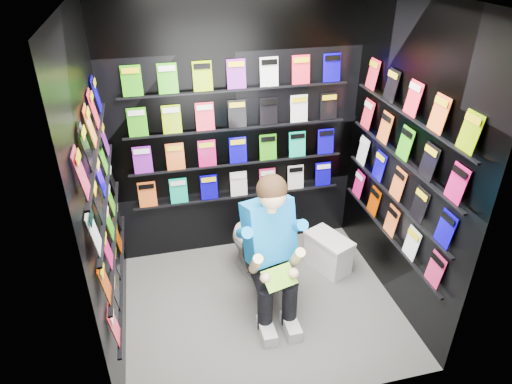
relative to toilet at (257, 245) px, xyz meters
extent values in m
plane|color=#5A5A58|center=(-0.06, -0.43, -0.37)|extent=(2.40, 2.40, 0.00)
cube|color=black|center=(-0.06, 0.57, 0.93)|extent=(2.40, 0.04, 2.60)
cube|color=black|center=(-0.06, -1.43, 0.93)|extent=(2.40, 0.04, 2.60)
cube|color=black|center=(-1.26, -0.43, 0.93)|extent=(0.04, 2.00, 2.60)
cube|color=black|center=(1.14, -0.43, 0.93)|extent=(0.04, 2.00, 2.60)
imported|color=white|center=(0.00, 0.00, 0.00)|extent=(0.60, 0.83, 0.73)
cube|color=white|center=(0.71, -0.04, -0.20)|extent=(0.40, 0.50, 0.33)
cube|color=white|center=(0.71, -0.04, -0.02)|extent=(0.43, 0.53, 0.03)
cube|color=green|center=(0.00, -0.73, 0.21)|extent=(0.30, 0.22, 0.11)
camera|label=1|loc=(-0.84, -3.39, 2.60)|focal=32.00mm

